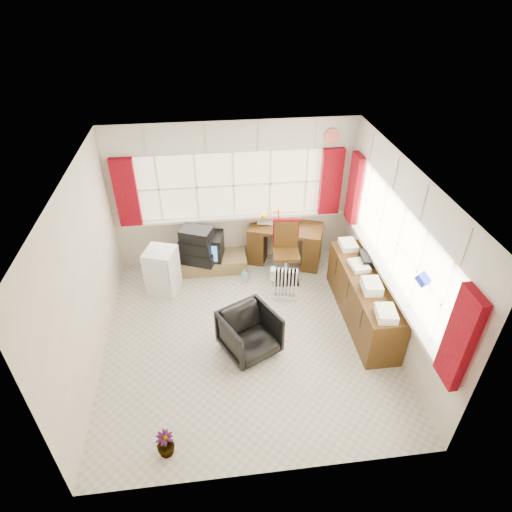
{
  "coord_description": "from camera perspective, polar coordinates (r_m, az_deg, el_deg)",
  "views": [
    {
      "loc": [
        -0.42,
        -4.37,
        4.49
      ],
      "look_at": [
        0.19,
        0.55,
        1.02
      ],
      "focal_mm": 30.0,
      "sensor_mm": 36.0,
      "label": 1
    }
  ],
  "objects": [
    {
      "name": "room_walls",
      "position": [
        5.3,
        -1.3,
        0.7
      ],
      "size": [
        4.0,
        4.0,
        4.0
      ],
      "color": "beige",
      "rests_on": "ground"
    },
    {
      "name": "ground",
      "position": [
        6.27,
        -1.12,
        -10.7
      ],
      "size": [
        4.0,
        4.0,
        0.0
      ],
      "primitive_type": "plane",
      "color": "beige",
      "rests_on": "ground"
    },
    {
      "name": "office_chair",
      "position": [
        5.87,
        -0.86,
        -10.22
      ],
      "size": [
        0.93,
        0.94,
        0.64
      ],
      "primitive_type": "imported",
      "rotation": [
        0.0,
        0.0,
        0.47
      ],
      "color": "black",
      "rests_on": "ground"
    },
    {
      "name": "spray_bottle_b",
      "position": [
        7.19,
        -1.54,
        -2.56
      ],
      "size": [
        0.11,
        0.11,
        0.21
      ],
      "primitive_type": "imported",
      "rotation": [
        0.0,
        0.0,
        -0.14
      ],
      "color": "#85C6C0",
      "rests_on": "ground"
    },
    {
      "name": "desk_lamp",
      "position": [
        7.07,
        3.02,
        5.44
      ],
      "size": [
        0.18,
        0.16,
        0.42
      ],
      "color": "#FFB70A",
      "rests_on": "desk"
    },
    {
      "name": "mini_fridge",
      "position": [
        6.99,
        -12.39,
        -1.9
      ],
      "size": [
        0.57,
        0.58,
        0.77
      ],
      "color": "white",
      "rests_on": "ground"
    },
    {
      "name": "overhead_cabinets",
      "position": [
        5.96,
        7.24,
        12.66
      ],
      "size": [
        3.98,
        3.98,
        0.48
      ],
      "color": "silver",
      "rests_on": "room_walls"
    },
    {
      "name": "hifi_stack",
      "position": [
        7.18,
        -7.82,
        1.29
      ],
      "size": [
        0.7,
        0.59,
        0.63
      ],
      "color": "black",
      "rests_on": "tv_bench"
    },
    {
      "name": "curtains",
      "position": [
        6.24,
        6.33,
        5.69
      ],
      "size": [
        3.83,
        3.83,
        1.15
      ],
      "color": "maroon",
      "rests_on": "room_walls"
    },
    {
      "name": "flower_vase",
      "position": [
        5.14,
        -12.01,
        -23.29
      ],
      "size": [
        0.2,
        0.2,
        0.35
      ],
      "primitive_type": "imported",
      "rotation": [
        0.0,
        0.0,
        0.02
      ],
      "color": "black",
      "rests_on": "ground"
    },
    {
      "name": "window_back",
      "position": [
        7.25,
        -2.84,
        5.67
      ],
      "size": [
        3.7,
        0.12,
        3.6
      ],
      "color": "#FAF4C6",
      "rests_on": "room_walls"
    },
    {
      "name": "spray_bottle_a",
      "position": [
        7.35,
        -6.5,
        -1.48
      ],
      "size": [
        0.15,
        0.15,
        0.3
      ],
      "primitive_type": "imported",
      "rotation": [
        0.0,
        0.0,
        0.37
      ],
      "color": "silver",
      "rests_on": "ground"
    },
    {
      "name": "task_chair",
      "position": [
        7.07,
        3.99,
        1.09
      ],
      "size": [
        0.47,
        0.5,
        1.04
      ],
      "color": "black",
      "rests_on": "ground"
    },
    {
      "name": "crt_tv",
      "position": [
        7.29,
        -6.39,
        1.32
      ],
      "size": [
        0.56,
        0.53,
        0.44
      ],
      "color": "black",
      "rests_on": "tv_bench"
    },
    {
      "name": "file_tray",
      "position": [
        6.59,
        14.93,
        -0.31
      ],
      "size": [
        0.31,
        0.38,
        0.12
      ],
      "primitive_type": "cube",
      "rotation": [
        0.0,
        0.0,
        -0.12
      ],
      "color": "black",
      "rests_on": "credenza"
    },
    {
      "name": "radiator",
      "position": [
        6.76,
        3.91,
        -4.13
      ],
      "size": [
        0.4,
        0.24,
        0.56
      ],
      "color": "white",
      "rests_on": "ground"
    },
    {
      "name": "credenza",
      "position": [
        6.5,
        14.06,
        -5.37
      ],
      "size": [
        0.5,
        2.0,
        0.85
      ],
      "color": "#4A2F11",
      "rests_on": "ground"
    },
    {
      "name": "desk",
      "position": [
        7.51,
        3.92,
        1.89
      ],
      "size": [
        1.37,
        1.0,
        0.76
      ],
      "color": "#4A2F11",
      "rests_on": "ground"
    },
    {
      "name": "window_right",
      "position": [
        6.1,
        17.28,
        -2.38
      ],
      "size": [
        0.12,
        3.7,
        3.6
      ],
      "color": "#FAF4C6",
      "rests_on": "room_walls"
    },
    {
      "name": "tv_bench",
      "position": [
        7.49,
        -6.72,
        -0.93
      ],
      "size": [
        1.4,
        0.5,
        0.25
      ],
      "primitive_type": "cube",
      "color": "olive",
      "rests_on": "ground"
    }
  ]
}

